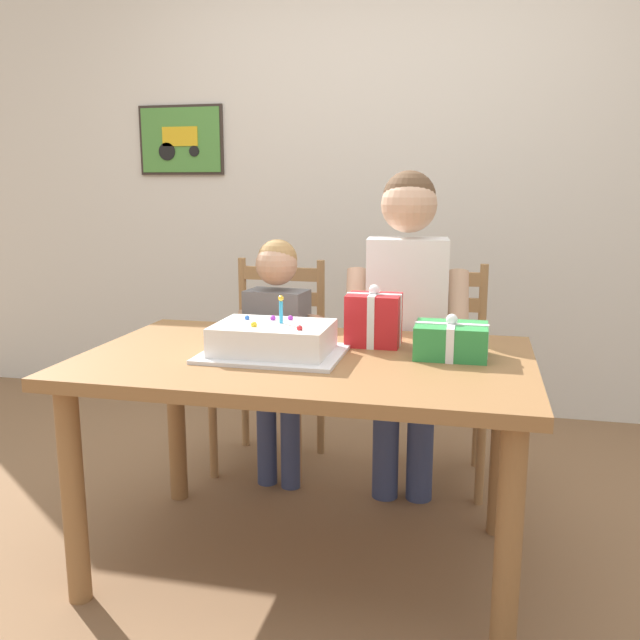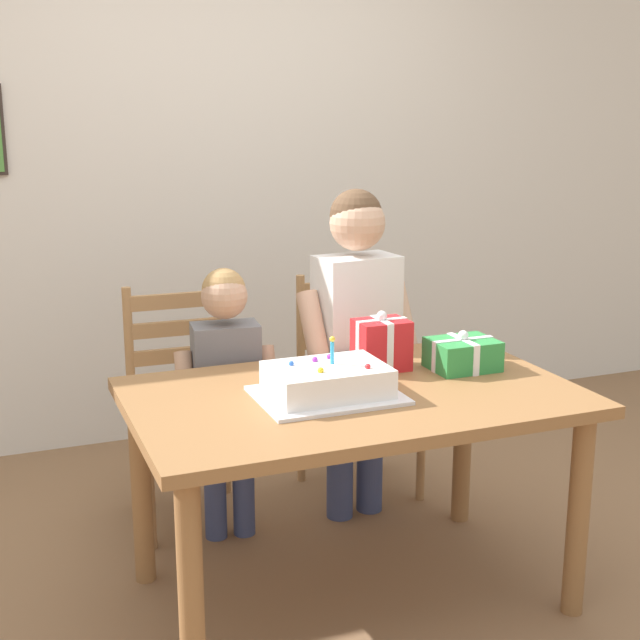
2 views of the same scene
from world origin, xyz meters
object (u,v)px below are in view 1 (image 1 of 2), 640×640
at_px(chair_left, 272,363).
at_px(chair_right, 435,373).
at_px(gift_box_red_large, 451,340).
at_px(child_younger, 277,340).
at_px(gift_box_beside_cake, 374,320).
at_px(dining_table, 306,385).
at_px(child_older, 406,306).
at_px(birthday_cake, 273,340).

height_order(chair_left, chair_right, same).
height_order(gift_box_red_large, child_younger, child_younger).
distance_m(chair_left, chair_right, 0.73).
bearing_deg(gift_box_beside_cake, chair_right, 73.78).
distance_m(dining_table, child_older, 0.64).
bearing_deg(gift_box_beside_cake, gift_box_red_large, -21.63).
distance_m(birthday_cake, chair_left, 0.91).
relative_size(gift_box_red_large, gift_box_beside_cake, 1.09).
bearing_deg(gift_box_red_large, chair_right, 96.71).
xyz_separation_m(gift_box_beside_cake, chair_right, (0.18, 0.61, -0.34)).
xyz_separation_m(dining_table, gift_box_red_large, (0.45, 0.09, 0.15)).
xyz_separation_m(birthday_cake, gift_box_beside_cake, (0.29, 0.21, 0.04)).
height_order(gift_box_beside_cake, child_older, child_older).
relative_size(dining_table, child_older, 1.08).
bearing_deg(gift_box_beside_cake, chair_left, 132.22).
xyz_separation_m(gift_box_red_large, chair_left, (-0.81, 0.71, -0.31)).
xyz_separation_m(dining_table, gift_box_beside_cake, (0.19, 0.19, 0.18)).
relative_size(child_older, child_younger, 1.26).
height_order(chair_right, child_younger, child_younger).
bearing_deg(chair_right, gift_box_beside_cake, -106.22).
xyz_separation_m(birthday_cake, child_older, (0.36, 0.58, 0.02)).
height_order(birthday_cake, gift_box_red_large, birthday_cake).
bearing_deg(child_older, dining_table, -114.77).
xyz_separation_m(chair_right, child_older, (-0.11, -0.24, 0.33)).
relative_size(gift_box_red_large, child_older, 0.17).
height_order(gift_box_red_large, gift_box_beside_cake, gift_box_beside_cake).
distance_m(birthday_cake, child_younger, 0.62).
height_order(gift_box_beside_cake, chair_left, gift_box_beside_cake).
xyz_separation_m(dining_table, birthday_cake, (-0.10, -0.02, 0.15)).
bearing_deg(chair_left, child_older, -21.06).
distance_m(dining_table, child_younger, 0.62).
relative_size(dining_table, chair_right, 1.54).
distance_m(dining_table, birthday_cake, 0.18).
height_order(dining_table, birthday_cake, birthday_cake).
xyz_separation_m(chair_left, child_younger, (0.10, -0.24, 0.16)).
relative_size(chair_left, chair_right, 1.00).
xyz_separation_m(gift_box_beside_cake, child_younger, (-0.45, 0.37, -0.18)).
height_order(gift_box_red_large, chair_right, chair_right).
bearing_deg(birthday_cake, gift_box_beside_cake, 36.61).
relative_size(dining_table, birthday_cake, 3.22).
bearing_deg(chair_right, gift_box_red_large, -83.29).
xyz_separation_m(dining_table, chair_left, (-0.36, 0.80, -0.16)).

